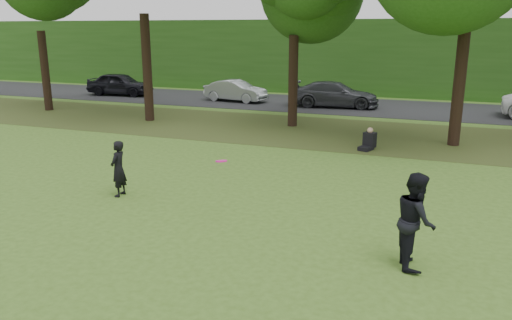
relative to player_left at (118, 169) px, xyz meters
The scene contains 9 objects.
ground 5.27m from the player_left, 30.14° to the right, with size 120.00×120.00×0.00m, color #3C5C1C.
leaf_litter 11.34m from the player_left, 66.52° to the left, with size 60.00×7.00×0.01m, color #423717.
street 18.94m from the player_left, 76.21° to the left, with size 70.00×7.00×0.02m, color black.
far_hedge 24.86m from the player_left, 79.52° to the left, with size 70.00×3.00×5.00m, color #265117.
player_left is the anchor object (origin of this frame).
player_right 7.85m from the player_left, 11.07° to the right, with size 0.90×0.70×1.85m, color black.
parked_cars 18.16m from the player_left, 74.18° to the left, with size 35.77×3.09×1.52m.
frisbee 3.51m from the player_left, 11.90° to the right, with size 0.31×0.31×0.07m.
seated_person 9.55m from the player_left, 54.66° to the left, with size 0.62×0.82×0.83m.
Camera 1 is at (3.47, -8.11, 4.40)m, focal length 35.00 mm.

